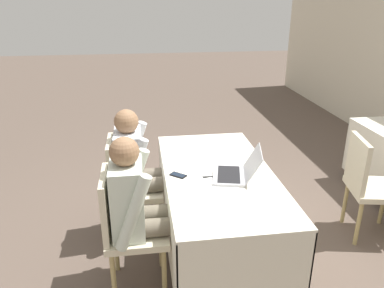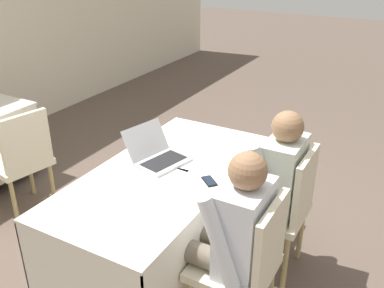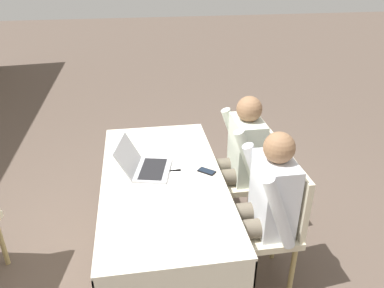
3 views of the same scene
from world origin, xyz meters
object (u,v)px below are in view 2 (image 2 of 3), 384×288
Objects in this scene: chair_far_spare at (21,158)px; person_checkered_shirt at (230,233)px; chair_near_left at (246,262)px; person_white_shirt at (270,181)px; laptop at (158,155)px; chair_near_right at (283,206)px; cell_phone at (209,181)px.

person_checkered_shirt reaches higher than chair_far_spare.
chair_near_left is 0.78× the size of person_white_shirt.
person_checkered_shirt is at bearing -106.66° from laptop.
laptop is 0.46× the size of chair_near_left.
laptop is at bearing -75.81° from chair_near_right.
chair_near_right is 0.78× the size of person_checkered_shirt.
cell_phone is at bearing -130.07° from chair_near_left.
person_white_shirt is (0.30, -0.30, -0.06)m from cell_phone.
chair_near_right is (0.21, -0.85, -0.26)m from laptop.
laptop is 0.86m from person_checkered_shirt.
chair_near_left is (-0.43, -0.85, -0.26)m from laptop.
person_checkered_shirt is at bearing 0.00° from person_white_shirt.
chair_near_left is (-0.34, -0.41, -0.22)m from cell_phone.
cell_phone is 0.46m from person_checkered_shirt.
cell_phone is 0.15× the size of chair_near_left.
chair_near_right is at bearing 170.71° from person_checkered_shirt.
chair_near_right is at bearing 90.00° from person_white_shirt.
person_white_shirt is at bearing -60.72° from laptop.
chair_near_right is (0.30, -0.41, -0.22)m from cell_phone.
chair_near_left and chair_far_spare have the same top height.
laptop is 3.09× the size of cell_phone.
person_checkered_shirt is at bearing -90.00° from chair_near_left.
laptop is 1.28m from chair_far_spare.
person_checkered_shirt is (-0.00, 0.10, 0.16)m from chair_near_left.
chair_near_right is 1.00× the size of chair_far_spare.
chair_near_left is at bearing 9.29° from person_white_shirt.
chair_near_left reaches higher than cell_phone.
cell_phone is at bearing -87.39° from laptop.
person_checkered_shirt is 1.00× the size of person_white_shirt.
cell_phone is (-0.08, -0.44, -0.04)m from laptop.
chair_near_left is at bearing -89.24° from cell_phone.
cell_phone is 0.12× the size of person_checkered_shirt.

